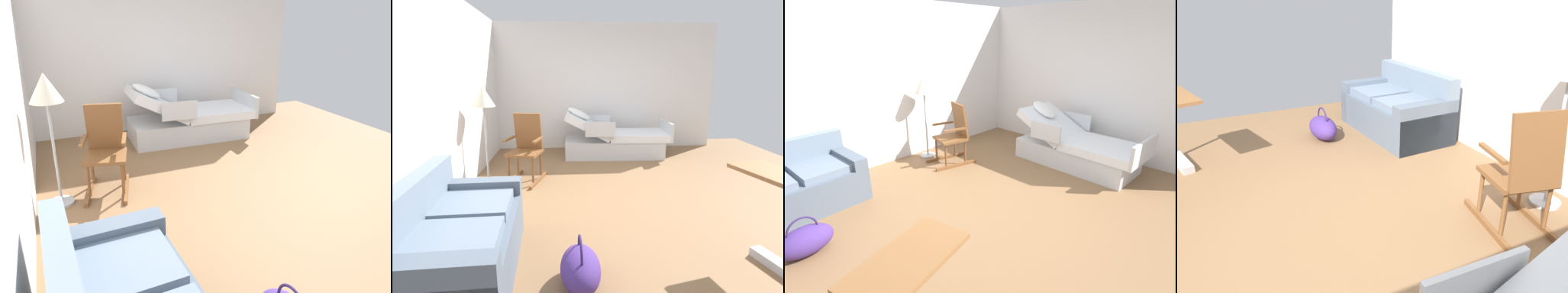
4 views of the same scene
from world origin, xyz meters
TOP-DOWN VIEW (x-y plane):
  - ground_plane at (0.00, 0.00)m, footprint 7.04×7.04m
  - back_wall at (0.00, 2.38)m, footprint 5.83×0.10m
  - couch at (-1.79, 1.78)m, footprint 1.63×0.91m
  - rocking_chair at (0.67, 1.50)m, footprint 0.85×0.65m
  - duffel_bag at (-1.99, 0.78)m, footprint 0.57×0.34m

SIDE VIEW (x-z plane):
  - ground_plane at x=0.00m, z-range 0.00..0.00m
  - duffel_bag at x=-1.99m, z-range -0.06..0.37m
  - couch at x=-1.79m, z-range -0.12..0.73m
  - rocking_chair at x=0.67m, z-range -0.02..1.03m
  - back_wall at x=0.00m, z-range 0.00..2.70m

